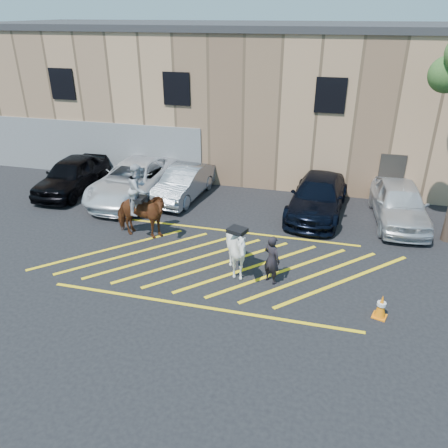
% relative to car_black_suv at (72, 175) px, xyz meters
% --- Properties ---
extents(ground, '(90.00, 90.00, 0.00)m').
position_rel_car_black_suv_xyz_m(ground, '(8.59, -4.51, -0.82)').
color(ground, black).
rests_on(ground, ground).
extents(car_black_suv, '(2.00, 4.84, 1.64)m').
position_rel_car_black_suv_xyz_m(car_black_suv, '(0.00, 0.00, 0.00)').
color(car_black_suv, black).
rests_on(car_black_suv, ground).
extents(car_white_pickup, '(2.85, 6.01, 1.66)m').
position_rel_car_black_suv_xyz_m(car_white_pickup, '(3.20, 0.05, 0.01)').
color(car_white_pickup, white).
rests_on(car_white_pickup, ground).
extents(car_silver_sedan, '(2.00, 4.53, 1.45)m').
position_rel_car_black_suv_xyz_m(car_silver_sedan, '(5.44, 0.55, -0.10)').
color(car_silver_sedan, gray).
rests_on(car_silver_sedan, ground).
extents(car_blue_suv, '(2.64, 5.47, 1.54)m').
position_rel_car_black_suv_xyz_m(car_blue_suv, '(11.55, 0.36, -0.05)').
color(car_blue_suv, black).
rests_on(car_blue_suv, ground).
extents(car_white_suv, '(2.29, 4.98, 1.65)m').
position_rel_car_black_suv_xyz_m(car_white_suv, '(14.81, 0.28, 0.01)').
color(car_white_suv, silver).
rests_on(car_white_suv, ground).
extents(handler, '(0.72, 0.65, 1.65)m').
position_rel_car_black_suv_xyz_m(handler, '(10.45, -5.45, 0.01)').
color(handler, black).
rests_on(handler, ground).
extents(warehouse, '(32.42, 10.20, 7.30)m').
position_rel_car_black_suv_xyz_m(warehouse, '(8.58, 7.48, 2.83)').
color(warehouse, tan).
rests_on(warehouse, ground).
extents(hatching_zone, '(12.60, 5.12, 0.01)m').
position_rel_car_black_suv_xyz_m(hatching_zone, '(8.59, -4.81, -0.81)').
color(hatching_zone, yellow).
rests_on(hatching_zone, ground).
extents(mounted_bay, '(2.25, 1.08, 2.94)m').
position_rel_car_black_suv_xyz_m(mounted_bay, '(5.16, -3.61, 0.36)').
color(mounted_bay, '#5C3315').
rests_on(mounted_bay, ground).
extents(saddled_white, '(1.97, 2.08, 1.85)m').
position_rel_car_black_suv_xyz_m(saddled_white, '(9.30, -5.34, 0.11)').
color(saddled_white, white).
rests_on(saddled_white, ground).
extents(traffic_cone, '(0.47, 0.47, 0.73)m').
position_rel_car_black_suv_xyz_m(traffic_cone, '(13.75, -6.48, -0.45)').
color(traffic_cone, orange).
rests_on(traffic_cone, ground).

